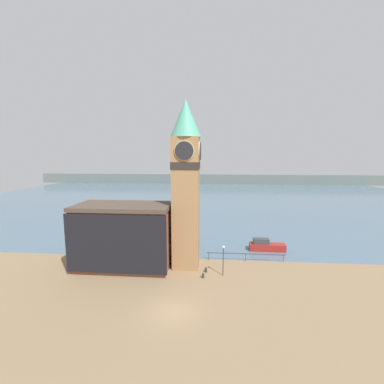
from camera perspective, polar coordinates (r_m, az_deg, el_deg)
name	(u,v)px	position (r m, az deg, el deg)	size (l,w,h in m)	color
ground_plane	(174,311)	(26.54, -3.97, -24.94)	(160.00, 160.00, 0.00)	#846B4C
water	(204,195)	(95.76, 2.69, -0.69)	(160.00, 120.00, 0.00)	slate
far_shoreline	(207,179)	(135.17, 3.35, 2.91)	(180.00, 3.00, 5.00)	slate
pier_railing	(246,254)	(37.17, 11.84, -13.43)	(10.77, 0.08, 1.09)	#333338
clock_tower	(186,181)	(32.59, -1.36, 2.54)	(3.83, 3.83, 21.33)	#9E754C
pier_building	(124,236)	(34.86, -14.90, -9.39)	(12.30, 6.31, 8.30)	brown
boat_near	(266,246)	(41.91, 16.13, -11.43)	(5.40, 1.64, 1.87)	maroon
mooring_bollard_near	(206,269)	(33.58, 3.11, -16.81)	(0.30, 0.30, 0.65)	#2D2D33
mooring_bollard_far	(203,275)	(32.14, 2.49, -17.99)	(0.27, 0.27, 0.65)	#2D2D33
lamp_post	(223,255)	(32.06, 6.96, -13.63)	(0.32, 0.32, 3.75)	#2D2D33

